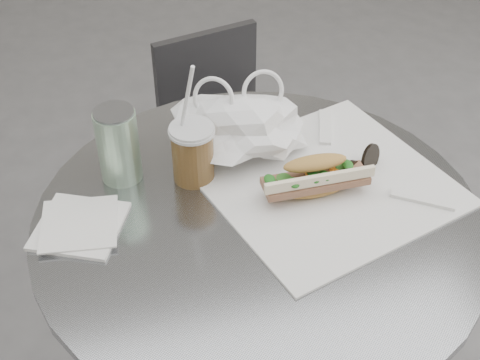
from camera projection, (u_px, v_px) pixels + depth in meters
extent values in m
cylinder|color=slate|center=(256.00, 346.00, 1.36)|extent=(0.08, 0.08, 0.71)
cylinder|color=slate|center=(259.00, 219.00, 1.13)|extent=(0.76, 0.76, 0.02)
cylinder|color=#313134|center=(237.00, 260.00, 2.03)|extent=(0.33, 0.33, 0.02)
cylinder|color=#313134|center=(237.00, 210.00, 1.90)|extent=(0.06, 0.06, 0.43)
cylinder|color=#313134|center=(236.00, 150.00, 1.76)|extent=(0.37, 0.37, 0.02)
cube|color=#313134|center=(206.00, 75.00, 1.79)|extent=(0.29, 0.09, 0.25)
cube|color=white|center=(326.00, 183.00, 1.18)|extent=(0.49, 0.47, 0.00)
ellipsoid|color=#B87E45|center=(315.00, 189.00, 1.15)|extent=(0.23, 0.08, 0.02)
cube|color=brown|center=(315.00, 181.00, 1.14)|extent=(0.18, 0.05, 0.01)
ellipsoid|color=#B87E45|center=(315.00, 166.00, 1.13)|extent=(0.23, 0.08, 0.04)
cylinder|color=brown|center=(193.00, 155.00, 1.17)|extent=(0.07, 0.07, 0.10)
cylinder|color=silver|center=(191.00, 130.00, 1.13)|extent=(0.08, 0.08, 0.01)
cylinder|color=white|center=(185.00, 110.00, 1.11)|extent=(0.04, 0.05, 0.18)
cylinder|color=black|center=(351.00, 175.00, 1.17)|extent=(0.05, 0.04, 0.05)
cylinder|color=black|center=(371.00, 158.00, 1.20)|extent=(0.05, 0.04, 0.05)
cube|color=black|center=(360.00, 169.00, 1.19)|extent=(0.02, 0.01, 0.00)
cube|color=white|center=(80.00, 226.00, 1.10)|extent=(0.18, 0.18, 0.01)
cube|color=white|center=(79.00, 224.00, 1.09)|extent=(0.14, 0.14, 0.00)
cylinder|color=#589762|center=(118.00, 146.00, 1.16)|extent=(0.07, 0.07, 0.14)
cylinder|color=slate|center=(113.00, 113.00, 1.11)|extent=(0.07, 0.07, 0.00)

